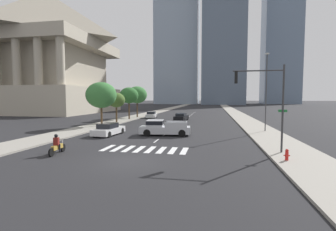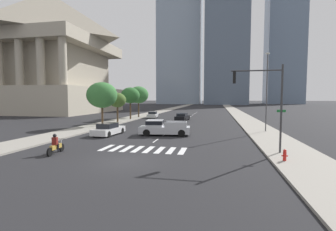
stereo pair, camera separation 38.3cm
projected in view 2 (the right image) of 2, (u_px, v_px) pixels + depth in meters
ground_plane at (126, 161)px, 15.64m from camera, size 800.00×800.00×0.00m
sidewalk_east at (248, 121)px, 42.78m from camera, size 4.00×260.00×0.15m
sidewalk_west at (128, 119)px, 47.16m from camera, size 4.00×260.00×0.15m
crosswalk_near at (143, 149)px, 19.33m from camera, size 6.75×2.52×0.01m
lane_divider_center at (186, 119)px, 46.71m from camera, size 0.14×50.00×0.01m
motorcycle_lead at (56, 146)px, 17.73m from camera, size 0.70×2.23×1.49m
pickup_truck at (162, 128)px, 26.63m from camera, size 5.67×2.63×1.67m
sedan_white_0 at (109, 129)px, 26.80m from camera, size 2.18×4.70×1.34m
sedan_white_1 at (153, 115)px, 50.34m from camera, size 2.15×4.86×1.34m
sedan_black_2 at (182, 117)px, 44.35m from camera, size 2.29×4.96×1.32m
fire_hydrant at (285, 155)px, 15.22m from camera, size 0.36×0.20×0.72m
traffic_signal_near at (263, 94)px, 17.48m from camera, size 3.84×0.28×6.29m
street_lamp_east at (267, 87)px, 28.48m from camera, size 0.50×0.24×9.19m
street_tree_nearest at (102, 95)px, 34.47m from camera, size 4.29×4.29×6.18m
street_tree_second at (117, 100)px, 39.81m from camera, size 2.83×2.83×4.81m
street_tree_third at (130, 95)px, 45.70m from camera, size 3.52×3.52×5.94m
street_tree_fourth at (138, 95)px, 50.49m from camera, size 4.13×4.13×6.37m
war_memorial at (49, 52)px, 69.81m from camera, size 31.76×31.76×34.09m
office_tower_left_skyline at (181, 35)px, 174.43m from camera, size 29.72×28.14×105.99m
office_tower_center_skyline at (226, 39)px, 156.59m from camera, size 27.02×23.08×94.43m
office_tower_right_skyline at (285, 30)px, 173.11m from camera, size 24.45×20.69×115.68m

